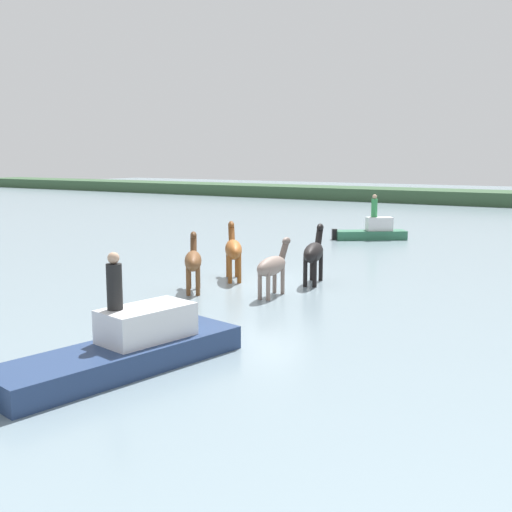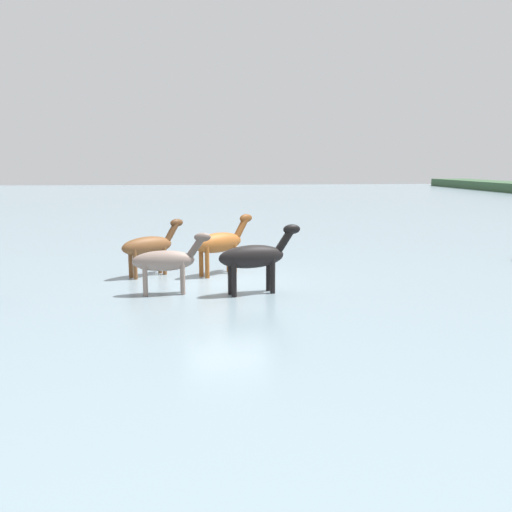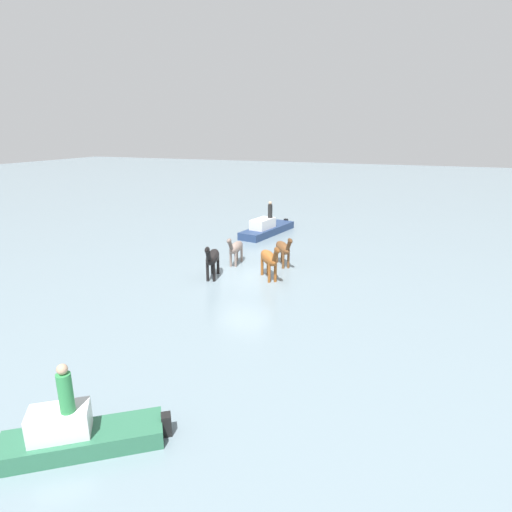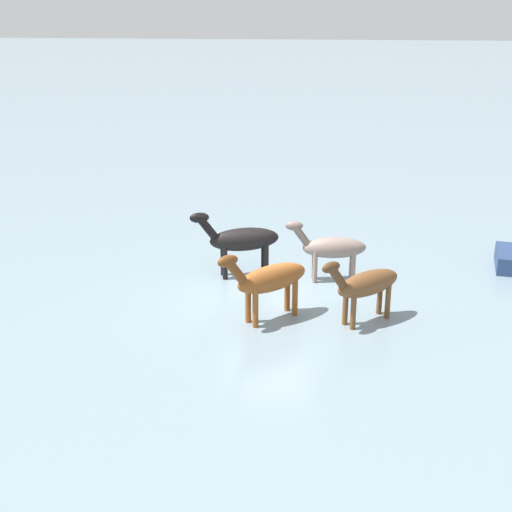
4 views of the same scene
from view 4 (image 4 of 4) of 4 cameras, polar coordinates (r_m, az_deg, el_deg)
name	(u,v)px [view 4 (image 4 of 4)]	position (r m, az deg, el deg)	size (l,w,h in m)	color
ground_plane	(265,297)	(19.03, 0.74, -3.24)	(156.93, 156.93, 0.00)	gray
horse_lead	(241,240)	(19.96, -1.18, 1.29)	(1.09, 2.50, 1.94)	black
horse_mid_herd	(365,284)	(17.48, 8.65, -2.23)	(1.68, 2.10, 1.82)	brown
horse_gray_outer	(269,279)	(17.39, 1.03, -1.85)	(1.84, 2.22, 1.95)	brown
horse_dun_straggler	(331,248)	(19.79, 5.98, 0.64)	(0.66, 2.24, 1.74)	gray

